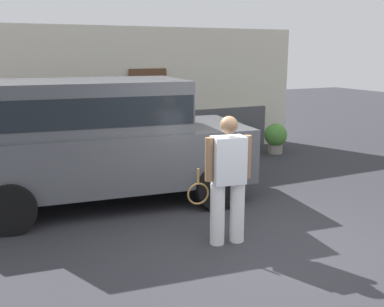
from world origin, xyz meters
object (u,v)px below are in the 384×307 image
object	(u,v)px
tennis_player_man	(228,179)
potted_plant_by_porch	(235,136)
potted_plant_secondary	(276,137)
parked_suv	(102,135)

from	to	relation	value
tennis_player_man	potted_plant_by_porch	size ratio (longest dim) A/B	2.05
tennis_player_man	potted_plant_secondary	xyz separation A→B (m)	(3.80, 4.16, -0.47)
potted_plant_by_porch	potted_plant_secondary	xyz separation A→B (m)	(0.97, -0.37, -0.05)
parked_suv	tennis_player_man	xyz separation A→B (m)	(1.02, -2.34, -0.27)
tennis_player_man	potted_plant_by_porch	xyz separation A→B (m)	(2.83, 4.52, -0.42)
potted_plant_secondary	tennis_player_man	bearing A→B (deg)	-132.40
parked_suv	tennis_player_man	size ratio (longest dim) A/B	2.81
potted_plant_by_porch	tennis_player_man	bearing A→B (deg)	-122.03
tennis_player_man	parked_suv	bearing A→B (deg)	-58.42
parked_suv	potted_plant_by_porch	xyz separation A→B (m)	(3.85, 2.18, -0.69)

